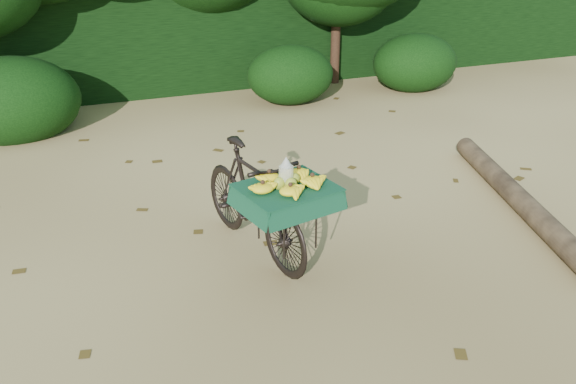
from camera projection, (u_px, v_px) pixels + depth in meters
name	position (u px, v px, depth m)	size (l,w,h in m)	color
ground	(303.00, 224.00, 6.71)	(80.00, 80.00, 0.00)	tan
vendor_bicycle	(254.00, 200.00, 5.94)	(1.06, 1.96, 1.13)	black
fallen_log	(519.00, 199.00, 6.99)	(0.25, 0.25, 3.42)	brown
hedge_backdrop	(180.00, 37.00, 11.65)	(26.00, 1.80, 1.80)	black
bush_clumps	(235.00, 83.00, 10.31)	(8.80, 1.70, 0.90)	black
leaf_litter	(283.00, 199.00, 7.26)	(7.00, 7.30, 0.01)	#493613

